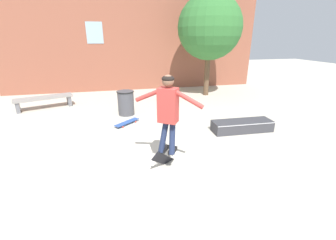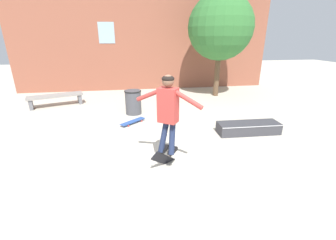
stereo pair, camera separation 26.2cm
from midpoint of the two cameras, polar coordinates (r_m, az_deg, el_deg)
ground_plane at (r=4.37m, az=0.26°, el=-13.53°), size 40.00×40.00×0.00m
building_backdrop at (r=11.24m, az=-9.16°, el=20.00°), size 12.57×0.52×5.51m
tree_right at (r=9.95m, az=9.74°, el=22.15°), size 2.61×2.61×4.11m
park_bench at (r=9.26m, az=-29.70°, el=4.51°), size 1.93×1.04×0.44m
skate_ledge at (r=6.42m, az=17.18°, el=-1.46°), size 1.66×0.58×0.30m
trash_bin at (r=7.54m, az=-11.63°, el=4.42°), size 0.56×0.56×0.80m
skater at (r=4.01m, az=-1.87°, el=2.94°), size 1.11×0.81×1.47m
skateboard_flipping at (r=4.49m, az=-2.96°, el=-9.93°), size 0.55×0.50×0.60m
skateboard_resting at (r=6.76m, az=-11.49°, el=-0.58°), size 0.76×0.70×0.08m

